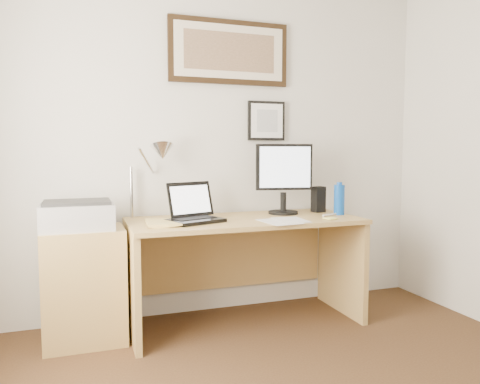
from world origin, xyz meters
name	(u,v)px	position (x,y,z in m)	size (l,w,h in m)	color
wall_back	(209,147)	(0.00, 2.00, 1.25)	(3.50, 0.02, 2.50)	silver
side_cabinet	(85,285)	(-0.92, 1.68, 0.36)	(0.50, 0.40, 0.73)	#AC8748
water_bottle	(339,200)	(0.87, 1.59, 0.86)	(0.08, 0.08, 0.22)	#0D4AB0
bottle_cap	(340,183)	(0.87, 1.59, 0.98)	(0.04, 0.04, 0.02)	#0D4AB0
speaker	(318,199)	(0.80, 1.77, 0.85)	(0.09, 0.08, 0.20)	black
paper_sheet_a	(279,222)	(0.32, 1.41, 0.75)	(0.21, 0.30, 0.00)	silver
paper_sheet_b	(291,220)	(0.41, 1.45, 0.75)	(0.20, 0.28, 0.00)	silver
sticky_pad	(330,218)	(0.69, 1.40, 0.76)	(0.08, 0.08, 0.01)	#FFFB78
marker_pen	(330,215)	(0.77, 1.55, 0.76)	(0.02, 0.02, 0.14)	silver
book	(146,223)	(-0.54, 1.57, 0.76)	(0.21, 0.29, 0.02)	#D7BA65
desk	(241,249)	(0.15, 1.72, 0.51)	(1.60, 0.70, 0.75)	#AC8748
laptop	(194,213)	(-0.22, 1.62, 0.81)	(0.40, 0.40, 0.26)	black
lcd_monitor	(284,175)	(0.50, 1.76, 1.04)	(0.42, 0.22, 0.52)	black
printer	(77,215)	(-0.95, 1.68, 0.82)	(0.44, 0.34, 0.18)	#ACACAE
desk_lamp	(159,156)	(-0.41, 1.81, 1.19)	(0.29, 0.27, 0.53)	silver
picture_large	(229,52)	(0.15, 1.97, 1.95)	(0.92, 0.04, 0.47)	black
picture_small	(266,121)	(0.45, 1.97, 1.45)	(0.30, 0.03, 0.30)	black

